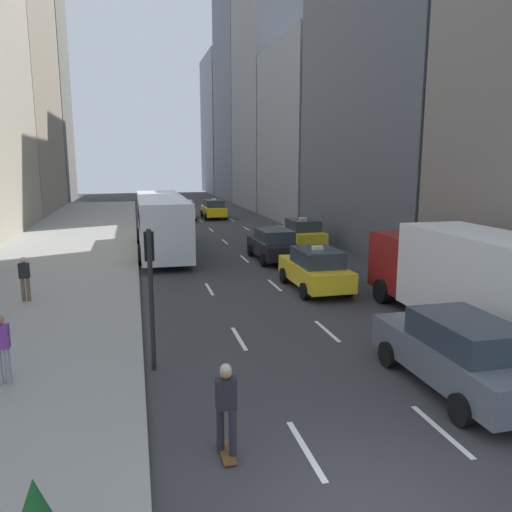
{
  "coord_description": "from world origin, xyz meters",
  "views": [
    {
      "loc": [
        -3.05,
        -5.86,
        5.2
      ],
      "look_at": [
        1.52,
        12.91,
        1.52
      ],
      "focal_mm": 35.0,
      "sensor_mm": 36.0,
      "label": 1
    }
  ],
  "objects_px": {
    "taxi_lead": "(302,233)",
    "taxi_third": "(214,209)",
    "sedan_black_near": "(273,244)",
    "sedan_silver_behind": "(458,353)",
    "taxi_fourth": "(183,210)",
    "skateboarder": "(226,405)",
    "box_truck": "(465,276)",
    "traffic_light_pole": "(150,276)",
    "pedestrian_mid_block": "(1,346)",
    "pedestrian_far_walking": "(25,276)",
    "city_bus": "(161,222)",
    "taxi_second": "(315,269)"
  },
  "relations": [
    {
      "from": "taxi_lead",
      "to": "box_truck",
      "type": "xyz_separation_m",
      "value": [
        0.0,
        -15.55,
        0.83
      ]
    },
    {
      "from": "taxi_third",
      "to": "taxi_fourth",
      "type": "height_order",
      "value": "same"
    },
    {
      "from": "taxi_lead",
      "to": "taxi_third",
      "type": "bearing_deg",
      "value": 99.47
    },
    {
      "from": "taxi_third",
      "to": "sedan_silver_behind",
      "type": "distance_m",
      "value": 36.07
    },
    {
      "from": "taxi_second",
      "to": "city_bus",
      "type": "xyz_separation_m",
      "value": [
        -5.61,
        10.17,
        0.91
      ]
    },
    {
      "from": "taxi_third",
      "to": "box_truck",
      "type": "xyz_separation_m",
      "value": [
        2.8,
        -32.34,
        0.83
      ]
    },
    {
      "from": "taxi_fourth",
      "to": "sedan_silver_behind",
      "type": "relative_size",
      "value": 0.91
    },
    {
      "from": "taxi_fourth",
      "to": "taxi_lead",
      "type": "bearing_deg",
      "value": -71.26
    },
    {
      "from": "pedestrian_far_walking",
      "to": "traffic_light_pole",
      "type": "relative_size",
      "value": 0.46
    },
    {
      "from": "city_bus",
      "to": "traffic_light_pole",
      "type": "height_order",
      "value": "traffic_light_pole"
    },
    {
      "from": "pedestrian_far_walking",
      "to": "traffic_light_pole",
      "type": "xyz_separation_m",
      "value": [
        4.32,
        -6.95,
        1.34
      ]
    },
    {
      "from": "taxi_second",
      "to": "skateboarder",
      "type": "bearing_deg",
      "value": -117.81
    },
    {
      "from": "taxi_third",
      "to": "traffic_light_pole",
      "type": "height_order",
      "value": "traffic_light_pole"
    },
    {
      "from": "taxi_lead",
      "to": "sedan_black_near",
      "type": "xyz_separation_m",
      "value": [
        -2.8,
        -3.57,
        -0.01
      ]
    },
    {
      "from": "taxi_lead",
      "to": "box_truck",
      "type": "relative_size",
      "value": 0.52
    },
    {
      "from": "sedan_black_near",
      "to": "city_bus",
      "type": "xyz_separation_m",
      "value": [
        -5.61,
        3.81,
        0.92
      ]
    },
    {
      "from": "pedestrian_far_walking",
      "to": "traffic_light_pole",
      "type": "bearing_deg",
      "value": -58.14
    },
    {
      "from": "taxi_second",
      "to": "taxi_lead",
      "type": "bearing_deg",
      "value": 74.26
    },
    {
      "from": "taxi_fourth",
      "to": "city_bus",
      "type": "xyz_separation_m",
      "value": [
        -2.81,
        -16.27,
        0.91
      ]
    },
    {
      "from": "traffic_light_pole",
      "to": "box_truck",
      "type": "bearing_deg",
      "value": 5.05
    },
    {
      "from": "sedan_black_near",
      "to": "city_bus",
      "type": "bearing_deg",
      "value": 145.84
    },
    {
      "from": "taxi_third",
      "to": "pedestrian_far_walking",
      "type": "distance_m",
      "value": 28.48
    },
    {
      "from": "taxi_lead",
      "to": "sedan_black_near",
      "type": "relative_size",
      "value": 0.94
    },
    {
      "from": "taxi_fourth",
      "to": "pedestrian_mid_block",
      "type": "relative_size",
      "value": 2.67
    },
    {
      "from": "taxi_lead",
      "to": "sedan_silver_behind",
      "type": "height_order",
      "value": "taxi_lead"
    },
    {
      "from": "taxi_lead",
      "to": "pedestrian_far_walking",
      "type": "distance_m",
      "value": 16.78
    },
    {
      "from": "taxi_lead",
      "to": "skateboarder",
      "type": "xyz_separation_m",
      "value": [
        -8.43,
        -20.61,
        0.08
      ]
    },
    {
      "from": "pedestrian_mid_block",
      "to": "sedan_black_near",
      "type": "bearing_deg",
      "value": 52.55
    },
    {
      "from": "sedan_black_near",
      "to": "taxi_lead",
      "type": "bearing_deg",
      "value": 51.88
    },
    {
      "from": "taxi_fourth",
      "to": "skateboarder",
      "type": "relative_size",
      "value": 2.52
    },
    {
      "from": "sedan_silver_behind",
      "to": "skateboarder",
      "type": "bearing_deg",
      "value": -166.66
    },
    {
      "from": "taxi_fourth",
      "to": "pedestrian_far_walking",
      "type": "distance_m",
      "value": 27.24
    },
    {
      "from": "taxi_third",
      "to": "pedestrian_far_walking",
      "type": "relative_size",
      "value": 2.67
    },
    {
      "from": "skateboarder",
      "to": "taxi_fourth",
      "type": "bearing_deg",
      "value": 85.64
    },
    {
      "from": "sedan_black_near",
      "to": "sedan_silver_behind",
      "type": "distance_m",
      "value": 15.71
    },
    {
      "from": "taxi_third",
      "to": "sedan_silver_behind",
      "type": "bearing_deg",
      "value": -90.0
    },
    {
      "from": "sedan_black_near",
      "to": "traffic_light_pole",
      "type": "xyz_separation_m",
      "value": [
        -6.75,
        -12.83,
        1.54
      ]
    },
    {
      "from": "taxi_fourth",
      "to": "sedan_silver_behind",
      "type": "distance_m",
      "value": 35.89
    },
    {
      "from": "skateboarder",
      "to": "pedestrian_mid_block",
      "type": "relative_size",
      "value": 1.06
    },
    {
      "from": "taxi_second",
      "to": "pedestrian_mid_block",
      "type": "height_order",
      "value": "taxi_second"
    },
    {
      "from": "taxi_fourth",
      "to": "pedestrian_far_walking",
      "type": "bearing_deg",
      "value": -107.67
    },
    {
      "from": "box_truck",
      "to": "traffic_light_pole",
      "type": "xyz_separation_m",
      "value": [
        -9.55,
        -0.84,
        0.7
      ]
    },
    {
      "from": "taxi_fourth",
      "to": "sedan_black_near",
      "type": "height_order",
      "value": "taxi_fourth"
    },
    {
      "from": "taxi_fourth",
      "to": "taxi_third",
      "type": "bearing_deg",
      "value": 5.77
    },
    {
      "from": "taxi_second",
      "to": "pedestrian_mid_block",
      "type": "distance_m",
      "value": 12.26
    },
    {
      "from": "taxi_lead",
      "to": "taxi_third",
      "type": "xyz_separation_m",
      "value": [
        -2.8,
        16.79,
        0.0
      ]
    },
    {
      "from": "box_truck",
      "to": "taxi_second",
      "type": "bearing_deg",
      "value": 116.48
    },
    {
      "from": "taxi_third",
      "to": "skateboarder",
      "type": "xyz_separation_m",
      "value": [
        -5.63,
        -37.4,
        0.08
      ]
    },
    {
      "from": "taxi_lead",
      "to": "sedan_black_near",
      "type": "bearing_deg",
      "value": -128.12
    },
    {
      "from": "sedan_black_near",
      "to": "pedestrian_mid_block",
      "type": "xyz_separation_m",
      "value": [
        -10.14,
        -13.24,
        0.2
      ]
    }
  ]
}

